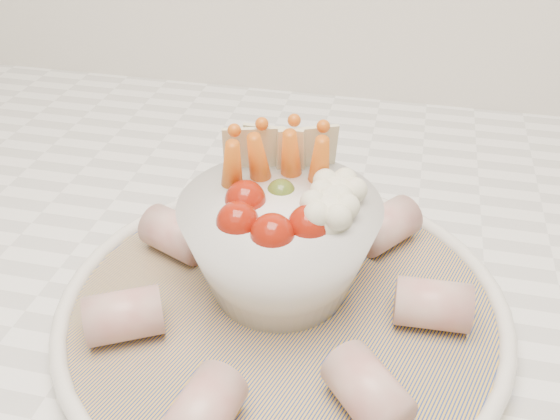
# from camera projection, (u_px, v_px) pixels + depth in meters

# --- Properties ---
(serving_platter) EXTENTS (0.41, 0.41, 0.02)m
(serving_platter) POSITION_uv_depth(u_px,v_px,m) (283.00, 308.00, 0.46)
(serving_platter) COLOR navy
(serving_platter) RESTS_ON kitchen_counter
(veggie_bowl) EXTENTS (0.14, 0.14, 0.12)m
(veggie_bowl) POSITION_uv_depth(u_px,v_px,m) (281.00, 239.00, 0.45)
(veggie_bowl) COLOR white
(veggie_bowl) RESTS_ON serving_platter
(cured_meat_rolls) EXTENTS (0.26, 0.29, 0.03)m
(cured_meat_rolls) POSITION_uv_depth(u_px,v_px,m) (282.00, 286.00, 0.44)
(cured_meat_rolls) COLOR #B15651
(cured_meat_rolls) RESTS_ON serving_platter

